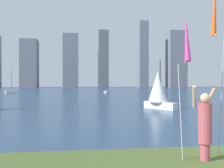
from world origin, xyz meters
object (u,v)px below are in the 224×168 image
sailboat_0 (107,91)px  person (205,123)px  kite_flag_left (186,41)px  kite_flag_right (215,12)px  sailboat_4 (12,92)px  sailboat_3 (158,89)px

sailboat_0 → person: bearing=-93.3°
kite_flag_left → kite_flag_right: (1.14, 0.73, 0.95)m
person → sailboat_4: size_ratio=0.45×
sailboat_3 → sailboat_4: size_ratio=0.88×
person → sailboat_3: bearing=70.6°
person → sailboat_0: (2.63, 45.03, -0.65)m
sailboat_3 → sailboat_4: 36.78m
kite_flag_left → kite_flag_right: kite_flag_right is taller
sailboat_3 → person: bearing=-102.3°
kite_flag_left → kite_flag_right: bearing=32.8°
kite_flag_left → sailboat_4: (-14.21, 45.75, -2.74)m
kite_flag_left → sailboat_0: sailboat_0 is taller
person → kite_flag_left: kite_flag_left is taller
kite_flag_left → person: bearing=16.4°
sailboat_0 → kite_flag_left: bearing=-94.1°
kite_flag_right → sailboat_0: 44.66m
sailboat_4 → kite_flag_left: bearing=-72.7°
sailboat_4 → person: bearing=-72.0°
kite_flag_left → sailboat_3: sailboat_3 is taller
kite_flag_left → sailboat_3: size_ratio=0.99×
sailboat_3 → sailboat_4: (-17.68, 32.23, -1.22)m
person → kite_flag_left: size_ratio=0.52×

